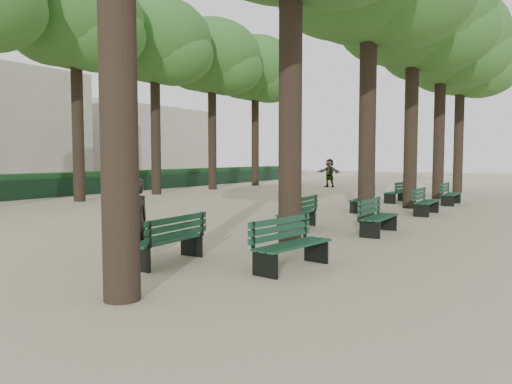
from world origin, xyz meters
The scene contains 22 objects.
ground centered at (0.00, 0.00, 0.00)m, with size 120.00×120.00×0.00m, color #B8A78B.
tree_central_3 centered at (1.50, 13.00, 7.65)m, with size 6.00×6.00×9.95m.
tree_central_4 centered at (1.50, 18.00, 7.65)m, with size 6.00×6.00×9.95m.
tree_central_5 centered at (1.50, 23.00, 7.65)m, with size 6.00×6.00×9.95m.
tree_far_2 centered at (-12.00, 8.00, 8.14)m, with size 6.00×6.00×10.45m.
tree_far_3 centered at (-12.00, 13.00, 8.14)m, with size 6.00×6.00×10.45m.
tree_far_4 centered at (-12.00, 18.00, 8.14)m, with size 6.00×6.00×10.45m.
tree_far_5 centered at (-12.00, 23.00, 8.14)m, with size 6.00×6.00×10.45m.
bench_left_0 centered at (0.37, 0.18, 0.27)m, with size 0.66×1.83×0.92m.
bench_left_1 centered at (0.37, 5.54, 0.27)m, with size 0.73×1.84×0.92m.
bench_left_2 centered at (0.37, 10.77, 0.27)m, with size 0.77×1.85×0.92m.
bench_left_3 centered at (0.37, 15.14, 0.27)m, with size 0.73×1.84×0.92m.
bench_right_0 centered at (2.63, 0.99, 0.27)m, with size 0.81×1.86×0.92m.
bench_right_1 centered at (2.63, 5.84, 0.27)m, with size 0.62×1.82×0.92m.
bench_right_2 centered at (2.63, 10.98, 0.27)m, with size 0.60×1.81×0.92m.
bench_right_3 centered at (2.63, 15.29, 0.27)m, with size 0.60×1.81×0.92m.
man_with_map centered at (-0.18, -0.07, 0.80)m, with size 0.63×0.67×1.61m.
pedestrian_a centered at (-1.59, 24.79, 0.79)m, with size 0.76×0.31×1.57m, color #262628.
pedestrian_e centered at (-6.71, 23.90, 0.95)m, with size 1.76×0.38×1.90m, color #262628.
fence centered at (-15.00, 11.00, 0.45)m, with size 0.08×42.00×0.90m, color black.
hedge centered at (-15.70, 11.00, 0.60)m, with size 1.20×42.00×1.20m, color #143B1A.
building_far centered at (-33.00, 30.00, 3.50)m, with size 12.00×16.00×7.00m, color #B7B2A3.
Camera 1 is at (6.78, -6.86, 2.02)m, focal length 35.00 mm.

